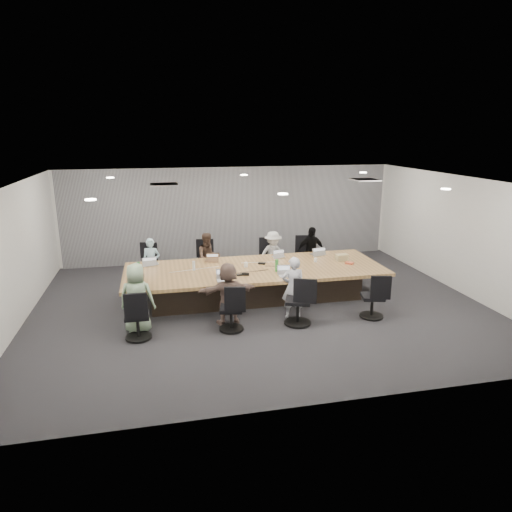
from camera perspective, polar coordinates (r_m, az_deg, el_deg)
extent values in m
cube|color=#2B2B30|center=(10.45, 0.47, -6.13)|extent=(10.00, 8.00, 0.00)
cube|color=white|center=(9.78, 0.51, 9.32)|extent=(10.00, 8.00, 0.00)
cube|color=silver|center=(13.87, -3.20, 5.26)|extent=(10.00, 0.00, 2.80)
cube|color=silver|center=(6.38, 8.56, -7.25)|extent=(10.00, 0.00, 2.80)
cube|color=silver|center=(10.19, -28.09, -0.29)|extent=(0.00, 8.00, 2.80)
cube|color=silver|center=(12.13, 24.21, 2.45)|extent=(0.00, 8.00, 2.80)
cube|color=gray|center=(13.79, -3.14, 5.21)|extent=(9.80, 0.04, 2.80)
cube|color=#2D231A|center=(10.80, -0.11, -3.55)|extent=(4.80, 1.40, 0.66)
cube|color=#AA7F4A|center=(10.68, -0.11, -1.67)|extent=(6.00, 2.20, 0.08)
imported|color=#98BDCD|center=(11.78, -12.95, -0.83)|extent=(0.51, 0.39, 1.25)
cube|color=#B2B2B7|center=(11.22, -12.99, -0.98)|extent=(0.37, 0.29, 0.02)
imported|color=#3B2B23|center=(11.83, -5.97, -0.25)|extent=(0.72, 0.61, 1.32)
cube|color=#8C6647|center=(11.28, -5.66, -0.56)|extent=(0.33, 0.25, 0.02)
imported|color=#A4A4A4|center=(12.14, 2.13, 0.12)|extent=(0.89, 0.59, 1.28)
cube|color=#B2B2B7|center=(11.59, 2.81, -0.06)|extent=(0.34, 0.27, 0.02)
imported|color=black|center=(12.43, 6.87, 0.57)|extent=(0.81, 0.36, 1.36)
cube|color=#B2B2B7|center=(11.91, 7.74, 0.23)|extent=(0.40, 0.31, 0.02)
imported|color=#88A685|center=(9.20, -14.66, -5.09)|extent=(0.76, 0.57, 1.39)
cube|color=#8C6647|center=(9.70, -14.58, -3.68)|extent=(0.40, 0.32, 0.02)
imported|color=#765B52|center=(9.29, -3.50, -4.69)|extent=(1.22, 0.45, 1.30)
cube|color=#B2B2B7|center=(9.78, -4.01, -3.05)|extent=(0.31, 0.22, 0.02)
imported|color=silver|center=(9.58, 4.66, -3.96)|extent=(0.53, 0.39, 1.34)
cube|color=#B2B2B7|center=(10.05, 3.76, -2.52)|extent=(0.31, 0.22, 0.02)
cylinder|color=#328935|center=(10.53, -14.49, -1.45)|extent=(0.09, 0.09, 0.26)
cylinder|color=#328935|center=(10.36, 2.61, -1.20)|extent=(0.09, 0.09, 0.28)
cylinder|color=silver|center=(10.54, -7.78, -1.22)|extent=(0.08, 0.08, 0.22)
cylinder|color=white|center=(10.72, -1.27, -1.09)|extent=(0.11, 0.11, 0.11)
cylinder|color=white|center=(11.23, 7.46, -0.50)|extent=(0.09, 0.09, 0.09)
cylinder|color=brown|center=(10.48, -14.14, -1.94)|extent=(0.11, 0.11, 0.12)
cube|color=black|center=(10.11, -2.03, -2.36)|extent=(0.15, 0.11, 0.03)
cube|color=black|center=(10.96, 0.73, -0.92)|extent=(0.20, 0.17, 0.03)
cube|color=black|center=(10.09, -1.32, -2.29)|extent=(0.17, 0.08, 0.06)
cube|color=tan|center=(11.44, 10.67, -0.16)|extent=(0.30, 0.20, 0.16)
cube|color=#C85032|center=(11.19, 11.60, -0.87)|extent=(0.23, 0.22, 0.04)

